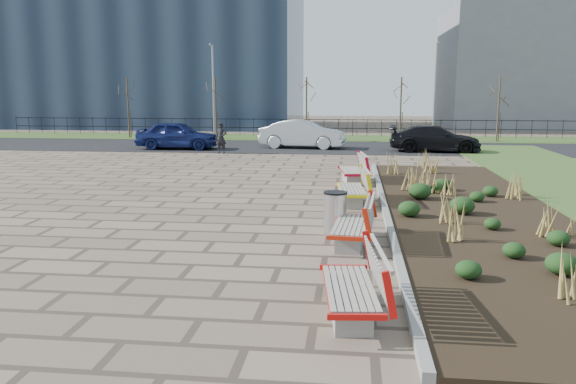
# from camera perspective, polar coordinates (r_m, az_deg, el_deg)

# --- Properties ---
(ground) EXTENTS (120.00, 120.00, 0.00)m
(ground) POSITION_cam_1_polar(r_m,az_deg,el_deg) (10.98, -9.69, -7.30)
(ground) COLOR #786452
(ground) RESTS_ON ground
(planting_bed) EXTENTS (4.50, 18.00, 0.10)m
(planting_bed) POSITION_cam_1_polar(r_m,az_deg,el_deg) (15.72, 18.36, -2.09)
(planting_bed) COLOR black
(planting_bed) RESTS_ON ground
(planting_curb) EXTENTS (0.16, 18.00, 0.15)m
(planting_curb) POSITION_cam_1_polar(r_m,az_deg,el_deg) (15.40, 9.85, -1.86)
(planting_curb) COLOR gray
(planting_curb) RESTS_ON ground
(grass_verge_far) EXTENTS (80.00, 5.00, 0.04)m
(grass_verge_far) POSITION_cam_1_polar(r_m,az_deg,el_deg) (38.29, 2.05, 5.52)
(grass_verge_far) COLOR #33511E
(grass_verge_far) RESTS_ON ground
(road) EXTENTS (80.00, 7.00, 0.02)m
(road) POSITION_cam_1_polar(r_m,az_deg,el_deg) (32.34, 1.20, 4.59)
(road) COLOR black
(road) RESTS_ON ground
(bench_a) EXTENTS (1.11, 2.18, 1.00)m
(bench_a) POSITION_cam_1_polar(r_m,az_deg,el_deg) (8.39, 6.28, -9.27)
(bench_a) COLOR red
(bench_a) RESTS_ON ground
(bench_b) EXTENTS (1.07, 2.17, 1.00)m
(bench_b) POSITION_cam_1_polar(r_m,az_deg,el_deg) (12.09, 6.40, -3.10)
(bench_b) COLOR red
(bench_b) RESTS_ON ground
(bench_c) EXTENTS (1.08, 2.17, 1.00)m
(bench_c) POSITION_cam_1_polar(r_m,az_deg,el_deg) (16.40, 6.47, 0.49)
(bench_c) COLOR yellow
(bench_c) RESTS_ON ground
(bench_d) EXTENTS (1.17, 2.20, 1.00)m
(bench_d) POSITION_cam_1_polar(r_m,az_deg,el_deg) (20.18, 6.50, 2.36)
(bench_d) COLOR #B40C24
(bench_d) RESTS_ON ground
(litter_bin) EXTENTS (0.53, 0.53, 0.98)m
(litter_bin) POSITION_cam_1_polar(r_m,az_deg,el_deg) (12.98, 4.81, -2.19)
(litter_bin) COLOR #B2B2B7
(litter_bin) RESTS_ON ground
(pedestrian) EXTENTS (0.64, 0.48, 1.61)m
(pedestrian) POSITION_cam_1_polar(r_m,az_deg,el_deg) (29.24, -6.82, 5.46)
(pedestrian) COLOR black
(pedestrian) RESTS_ON ground
(car_blue) EXTENTS (4.50, 1.84, 1.53)m
(car_blue) POSITION_cam_1_polar(r_m,az_deg,el_deg) (31.75, -11.19, 5.69)
(car_blue) COLOR navy
(car_blue) RESTS_ON road
(car_silver) EXTENTS (4.90, 2.20, 1.56)m
(car_silver) POSITION_cam_1_polar(r_m,az_deg,el_deg) (31.69, 1.49, 5.91)
(car_silver) COLOR #B8BBC0
(car_silver) RESTS_ON road
(car_black) EXTENTS (4.83, 2.15, 1.38)m
(car_black) POSITION_cam_1_polar(r_m,az_deg,el_deg) (30.82, 14.67, 5.27)
(car_black) COLOR black
(car_black) RESTS_ON road
(tree_a) EXTENTS (1.40, 1.40, 4.00)m
(tree_a) POSITION_cam_1_polar(r_m,az_deg,el_deg) (39.51, -15.93, 8.22)
(tree_a) COLOR #4C3D2D
(tree_a) RESTS_ON grass_verge_far
(tree_b) EXTENTS (1.40, 1.40, 4.00)m
(tree_b) POSITION_cam_1_polar(r_m,az_deg,el_deg) (37.64, -7.36, 8.44)
(tree_b) COLOR #4C3D2D
(tree_b) RESTS_ON grass_verge_far
(tree_c) EXTENTS (1.40, 1.40, 4.00)m
(tree_c) POSITION_cam_1_polar(r_m,az_deg,el_deg) (36.67, 1.88, 8.47)
(tree_c) COLOR #4C3D2D
(tree_c) RESTS_ON grass_verge_far
(tree_d) EXTENTS (1.40, 1.40, 4.00)m
(tree_d) POSITION_cam_1_polar(r_m,az_deg,el_deg) (36.67, 11.37, 8.27)
(tree_d) COLOR #4C3D2D
(tree_d) RESTS_ON grass_verge_far
(tree_e) EXTENTS (1.40, 1.40, 4.00)m
(tree_e) POSITION_cam_1_polar(r_m,az_deg,el_deg) (37.64, 20.59, 7.86)
(tree_e) COLOR #4C3D2D
(tree_e) RESTS_ON grass_verge_far
(lamp_west) EXTENTS (0.24, 0.60, 6.00)m
(lamp_west) POSITION_cam_1_polar(r_m,az_deg,el_deg) (37.13, -7.58, 9.95)
(lamp_west) COLOR gray
(lamp_west) RESTS_ON grass_verge_far
(lamp_east) EXTENTS (0.24, 0.60, 6.00)m
(lamp_east) POSITION_cam_1_polar(r_m,az_deg,el_deg) (36.37, 14.67, 9.70)
(lamp_east) COLOR gray
(lamp_east) RESTS_ON grass_verge_far
(railing_fence) EXTENTS (44.00, 0.10, 1.20)m
(railing_fence) POSITION_cam_1_polar(r_m,az_deg,el_deg) (39.73, 2.23, 6.60)
(railing_fence) COLOR black
(railing_fence) RESTS_ON grass_verge_far
(building_glass) EXTENTS (40.00, 14.00, 15.00)m
(building_glass) POSITION_cam_1_polar(r_m,az_deg,el_deg) (56.08, -20.59, 14.10)
(building_glass) COLOR #192338
(building_glass) RESTS_ON ground
(building_grey) EXTENTS (18.00, 12.00, 10.00)m
(building_grey) POSITION_cam_1_polar(r_m,az_deg,el_deg) (54.76, 25.16, 11.26)
(building_grey) COLOR slate
(building_grey) RESTS_ON ground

